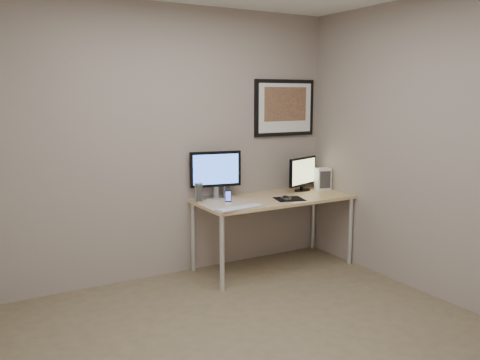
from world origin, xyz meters
The scene contains 13 objects.
floor centered at (0.00, 0.00, 0.00)m, with size 3.60×3.60×0.00m, color brown.
room centered at (0.00, 0.45, 1.64)m, with size 3.60×3.60×3.60m.
desk centered at (1.00, 1.35, 0.66)m, with size 1.60×0.70×0.73m.
framed_art centered at (1.35, 1.68, 1.62)m, with size 0.75×0.04×0.60m.
monitor_large centered at (0.47, 1.60, 0.99)m, with size 0.52×0.21×0.48m.
monitor_tv centered at (1.47, 1.50, 0.93)m, with size 0.45×0.19×0.37m.
speaker_left centered at (0.25, 1.53, 0.82)m, with size 0.08×0.08×0.19m, color #B6B6BB.
speaker_right centered at (0.60, 1.63, 0.82)m, with size 0.07×0.07×0.17m, color #B6B6BB.
phone_dock centered at (0.46, 1.32, 0.80)m, with size 0.06×0.06×0.13m, color black.
keyboard centered at (0.45, 1.07, 0.74)m, with size 0.47×0.13×0.02m, color #BBBBC0.
mousepad centered at (1.09, 1.20, 0.73)m, with size 0.28×0.25×0.00m, color black.
mouse centered at (1.05, 1.21, 0.75)m, with size 0.06×0.11×0.04m, color black.
fan_unit centered at (1.71, 1.45, 0.85)m, with size 0.16×0.11×0.24m, color silver.
Camera 1 is at (-1.81, -2.85, 1.75)m, focal length 38.00 mm.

